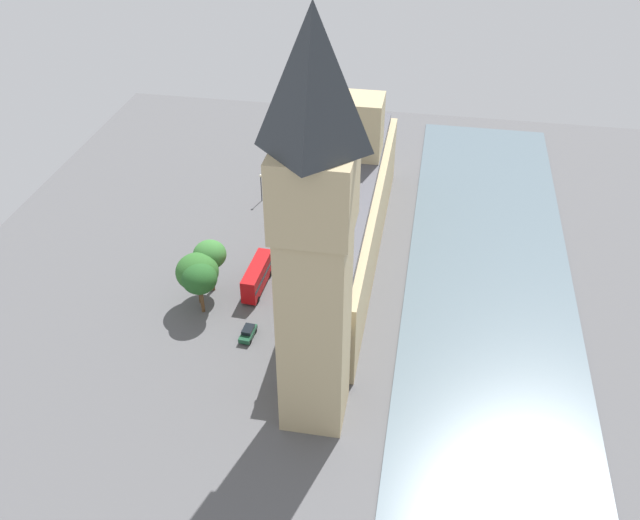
% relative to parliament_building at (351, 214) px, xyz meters
% --- Properties ---
extents(ground_plane, '(133.38, 133.38, 0.00)m').
position_rel_parliament_building_xyz_m(ground_plane, '(1.99, 1.57, -8.24)').
color(ground_plane, '#565659').
extents(river_thames, '(28.57, 120.04, 0.25)m').
position_rel_parliament_building_xyz_m(river_thames, '(-25.19, 1.57, -8.12)').
color(river_thames, slate).
rests_on(river_thames, ground).
extents(parliament_building, '(10.80, 63.38, 26.12)m').
position_rel_parliament_building_xyz_m(parliament_building, '(0.00, 0.00, 0.00)').
color(parliament_building, tan).
rests_on(parliament_building, ground).
extents(clock_tower, '(9.42, 9.42, 56.64)m').
position_rel_parliament_building_xyz_m(clock_tower, '(-0.68, 39.17, 21.07)').
color(clock_tower, tan).
rests_on(clock_tower, ground).
extents(car_black_corner, '(2.07, 4.35, 1.74)m').
position_rel_parliament_building_xyz_m(car_black_corner, '(11.72, -20.64, -7.36)').
color(car_black_corner, black).
rests_on(car_black_corner, ground).
extents(car_yellow_cab_by_river_gate, '(2.14, 4.35, 1.74)m').
position_rel_parliament_building_xyz_m(car_yellow_cab_by_river_gate, '(11.44, -11.95, -7.36)').
color(car_yellow_cab_by_river_gate, gold).
rests_on(car_yellow_cab_by_river_gate, ground).
extents(car_white_far_end, '(1.92, 4.50, 1.74)m').
position_rel_parliament_building_xyz_m(car_white_far_end, '(10.58, -1.11, -7.36)').
color(car_white_far_end, silver).
rests_on(car_white_far_end, ground).
extents(double_decker_bus_opposite_hall, '(3.04, 10.61, 4.75)m').
position_rel_parliament_building_xyz_m(double_decker_bus_opposite_hall, '(14.11, 13.52, -5.61)').
color(double_decker_bus_opposite_hall, '#B20C0F').
rests_on(double_decker_bus_opposite_hall, ground).
extents(car_dark_green_kerbside, '(2.12, 4.26, 1.74)m').
position_rel_parliament_building_xyz_m(car_dark_green_kerbside, '(12.49, 25.92, -7.36)').
color(car_dark_green_kerbside, '#19472D').
rests_on(car_dark_green_kerbside, ground).
extents(pedestrian_trailing, '(0.62, 0.53, 1.56)m').
position_rel_parliament_building_xyz_m(pedestrian_trailing, '(8.14, -17.87, -7.54)').
color(pedestrian_trailing, black).
rests_on(pedestrian_trailing, ground).
extents(pedestrian_midblock, '(0.52, 0.62, 1.64)m').
position_rel_parliament_building_xyz_m(pedestrian_midblock, '(8.33, 16.51, -7.51)').
color(pedestrian_midblock, '#336B60').
rests_on(pedestrian_midblock, ground).
extents(pedestrian_near_tower, '(0.55, 0.65, 1.68)m').
position_rel_parliament_building_xyz_m(pedestrian_near_tower, '(8.62, -21.31, -7.49)').
color(pedestrian_near_tower, black).
rests_on(pedestrian_near_tower, ground).
extents(plane_tree_under_trees, '(7.02, 7.02, 9.36)m').
position_rel_parliament_building_xyz_m(plane_tree_under_trees, '(22.55, 18.91, -1.88)').
color(plane_tree_under_trees, brown).
rests_on(plane_tree_under_trees, ground).
extents(plane_tree_leading, '(5.55, 5.55, 9.77)m').
position_rel_parliament_building_xyz_m(plane_tree_leading, '(21.47, 15.29, -0.89)').
color(plane_tree_leading, brown).
rests_on(plane_tree_leading, ground).
extents(plane_tree_slot_10, '(5.70, 5.70, 9.16)m').
position_rel_parliament_building_xyz_m(plane_tree_slot_10, '(21.40, 21.12, -1.54)').
color(plane_tree_slot_10, brown).
rests_on(plane_tree_slot_10, ground).
extents(street_lamp_slot_11, '(0.56, 0.56, 6.10)m').
position_rel_parliament_building_xyz_m(street_lamp_slot_11, '(20.59, -15.21, -3.97)').
color(street_lamp_slot_11, black).
rests_on(street_lamp_slot_11, ground).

